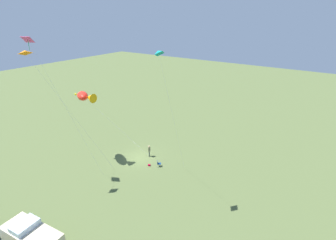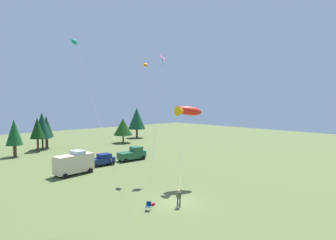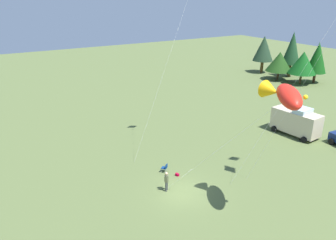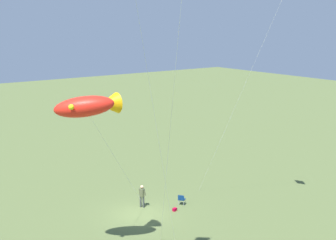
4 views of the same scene
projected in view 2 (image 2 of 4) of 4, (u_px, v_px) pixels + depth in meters
name	position (u px, v px, depth m)	size (l,w,h in m)	color
ground_plane	(178.00, 202.00, 27.13)	(160.00, 160.00, 0.00)	#536235
person_kite_flyer	(179.00, 197.00, 25.72)	(0.51, 0.51, 1.74)	#3B3F40
folding_chair	(149.00, 205.00, 24.96)	(0.67, 0.67, 0.82)	navy
backpack_on_grass	(153.00, 204.00, 26.20)	(0.32, 0.22, 0.22)	#AD0627
van_camper_beige	(74.00, 163.00, 37.66)	(5.60, 3.05, 3.34)	beige
car_navy_hatch	(102.00, 160.00, 43.01)	(4.30, 2.43, 1.89)	navy
truck_green_flatbed	(133.00, 154.00, 47.12)	(5.10, 2.63, 2.34)	#215A38
treeline_distant	(28.00, 130.00, 53.81)	(60.24, 12.61, 8.85)	#523B1B
kite_large_fish	(187.00, 111.00, 33.30)	(8.96, 6.45, 10.01)	red
kite_delta_orange	(147.00, 65.00, 37.36)	(4.18, 7.40, 16.06)	orange
kite_delta_teal	(77.00, 43.00, 25.05)	(1.53, 7.73, 16.43)	#0F8D8C
kite_diamond_rainbow	(162.00, 62.00, 37.27)	(6.00, 4.16, 17.09)	#D64190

